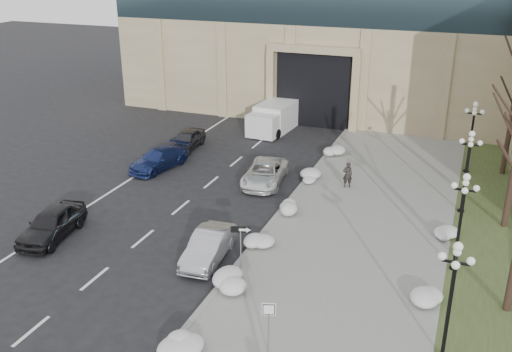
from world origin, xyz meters
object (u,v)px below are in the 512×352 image
at_px(car_a, 52,224).
at_px(keep_sign, 269,318).
at_px(car_b, 209,246).
at_px(pedestrian, 348,175).
at_px(lamppost_d, 472,128).
at_px(box_truck, 277,116).
at_px(one_way_sign, 244,235).
at_px(car_d, 265,173).
at_px(lamppost_c, 468,161).
at_px(car_c, 159,159).
at_px(lamppost_b, 462,210).
at_px(car_e, 187,139).
at_px(lamppost_a, 452,286).

height_order(car_a, keep_sign, keep_sign).
bearing_deg(car_b, pedestrian, 63.76).
relative_size(pedestrian, lamppost_d, 0.34).
bearing_deg(box_truck, one_way_sign, -70.11).
bearing_deg(one_way_sign, car_d, 87.78).
distance_m(box_truck, lamppost_c, 18.66).
bearing_deg(car_a, one_way_sign, -6.83).
relative_size(car_c, box_truck, 0.66).
bearing_deg(one_way_sign, lamppost_b, 5.49).
xyz_separation_m(pedestrian, lamppost_d, (6.66, 5.40, 2.15)).
bearing_deg(car_a, box_truck, 70.54).
distance_m(keep_sign, lamppost_c, 16.22).
distance_m(car_d, car_e, 8.64).
bearing_deg(car_b, keep_sign, -52.67).
xyz_separation_m(car_a, car_e, (-0.10, 14.74, -0.08)).
xyz_separation_m(box_truck, keep_sign, (8.92, -26.34, 0.62)).
bearing_deg(car_e, lamppost_d, 2.90).
bearing_deg(box_truck, pedestrian, -47.21).
distance_m(car_d, pedestrian, 5.08).
distance_m(car_b, lamppost_d, 19.55).
distance_m(one_way_sign, lamppost_c, 13.52).
distance_m(car_a, car_d, 12.98).
bearing_deg(car_c, lamppost_c, 12.13).
distance_m(car_b, pedestrian, 11.50).
bearing_deg(lamppost_a, one_way_sign, 162.60).
distance_m(car_e, lamppost_a, 25.93).
height_order(car_a, car_b, car_a).
bearing_deg(one_way_sign, lamppost_d, 44.66).
height_order(car_e, keep_sign, keep_sign).
bearing_deg(car_e, pedestrian, -17.86).
xyz_separation_m(one_way_sign, lamppost_d, (8.74, 16.76, 1.09)).
relative_size(car_d, pedestrian, 3.04).
relative_size(keep_sign, lamppost_a, 0.48).
distance_m(one_way_sign, lamppost_d, 18.93).
height_order(pedestrian, lamppost_d, lamppost_d).
bearing_deg(car_a, pedestrian, 34.84).
bearing_deg(lamppost_a, car_a, 172.50).
xyz_separation_m(car_d, lamppost_b, (11.63, -6.62, 2.40)).
bearing_deg(lamppost_a, lamppost_c, 90.00).
bearing_deg(car_a, lamppost_b, 3.71).
bearing_deg(box_truck, car_d, -70.12).
height_order(car_b, lamppost_a, lamppost_a).
relative_size(pedestrian, keep_sign, 0.70).
distance_m(box_truck, lamppost_d, 15.62).
xyz_separation_m(car_b, lamppost_a, (10.80, -3.38, 2.38)).
distance_m(car_b, car_e, 16.23).
bearing_deg(pedestrian, car_e, -36.26).
xyz_separation_m(keep_sign, lamppost_c, (5.82, 15.07, 1.40)).
height_order(one_way_sign, lamppost_d, lamppost_d).
bearing_deg(lamppost_c, car_b, -138.30).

